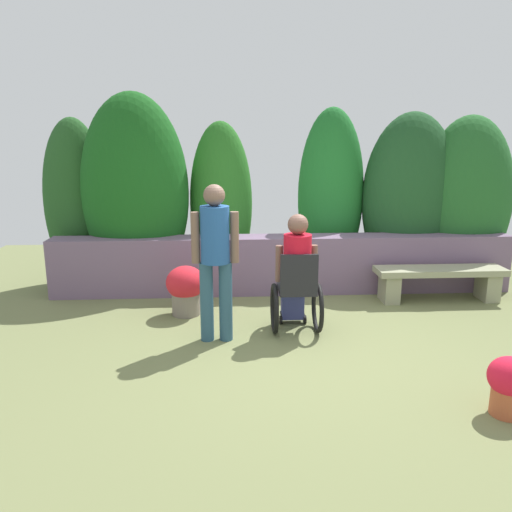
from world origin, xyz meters
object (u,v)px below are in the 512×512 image
stone_bench (439,279)px  flower_pot_terracotta_by_wall (186,288)px  flower_pot_purple_near (509,384)px  person_in_wheelchair (296,277)px  person_standing_companion (215,253)px

stone_bench → flower_pot_terracotta_by_wall: bearing=-177.5°
stone_bench → flower_pot_purple_near: 2.88m
person_in_wheelchair → flower_pot_purple_near: bearing=-43.1°
person_standing_companion → person_in_wheelchair: bearing=-1.0°
stone_bench → person_standing_companion: bearing=-161.7°
person_standing_companion → stone_bench: bearing=7.7°
stone_bench → person_in_wheelchair: 2.29m
person_standing_companion → flower_pot_purple_near: (2.29, -1.63, -0.69)m
stone_bench → person_in_wheelchair: (-2.05, -0.97, 0.32)m
person_standing_companion → flower_pot_purple_near: bearing=-49.7°
person_standing_companion → flower_pot_purple_near: person_standing_companion is taller
person_standing_companion → flower_pot_terracotta_by_wall: (-0.39, 0.82, -0.62)m
stone_bench → flower_pot_terracotta_by_wall: (-3.31, -0.35, 0.04)m
stone_bench → person_standing_companion: size_ratio=1.02×
person_in_wheelchair → flower_pot_terracotta_by_wall: size_ratio=2.18×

